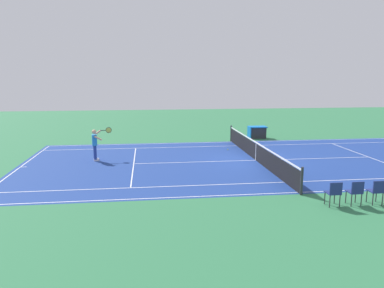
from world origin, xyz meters
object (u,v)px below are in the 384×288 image
Objects in this scene: tennis_ball at (228,149)px; equipment_cart_tarped at (257,132)px; spectator_chair_4 at (355,191)px; tennis_player_near at (95,143)px; tennis_net at (256,151)px; spectator_chair_3 at (377,190)px; spectator_chair_5 at (334,192)px.

equipment_cart_tarped is at bearing -127.35° from tennis_ball.
tennis_player_near is at bearing -39.79° from spectator_chair_4.
tennis_net is 9.36× the size of equipment_cart_tarped.
tennis_ball is at bearing -72.99° from tennis_net.
tennis_player_near is 25.71× the size of tennis_ball.
spectator_chair_3 is at bearing 180.00° from spectator_chair_4.
spectator_chair_4 is (-2.24, 9.98, 0.49)m from tennis_ball.
tennis_net is 7.43m from spectator_chair_3.
tennis_ball is at bearing -81.69° from spectator_chair_5.
equipment_cart_tarped is at bearing -89.87° from spectator_chair_3.
tennis_player_near is at bearing -6.91° from tennis_net.
equipment_cart_tarped reaches higher than tennis_ball.
spectator_chair_4 and spectator_chair_5 have the same top height.
spectator_chair_3 is 1.00× the size of spectator_chair_4.
tennis_player_near is 12.71m from spectator_chair_4.
spectator_chair_4 is at bearing 102.66° from tennis_ball.
spectator_chair_4 is at bearing 86.90° from equipment_cart_tarped.
tennis_net reaches higher than spectator_chair_4.
spectator_chair_5 is at bearing 137.84° from tennis_player_near.
spectator_chair_4 is (0.78, 0.00, 0.00)m from spectator_chair_3.
spectator_chair_3 is at bearing 180.00° from spectator_chair_5.
spectator_chair_4 reaches higher than equipment_cart_tarped.
tennis_ball is 0.08× the size of spectator_chair_5.
spectator_chair_4 is at bearing 0.00° from spectator_chair_3.
tennis_player_near reaches higher than spectator_chair_3.
tennis_ball is (0.88, -2.86, -0.46)m from tennis_net.
tennis_net is 6.89× the size of tennis_player_near.
tennis_ball is 10.44m from spectator_chair_3.
spectator_chair_3 is at bearing 142.37° from tennis_player_near.
spectator_chair_5 is at bearing 0.00° from spectator_chair_4.
spectator_chair_3 is at bearing 106.86° from tennis_ball.
spectator_chair_3 is at bearing 106.80° from tennis_net.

